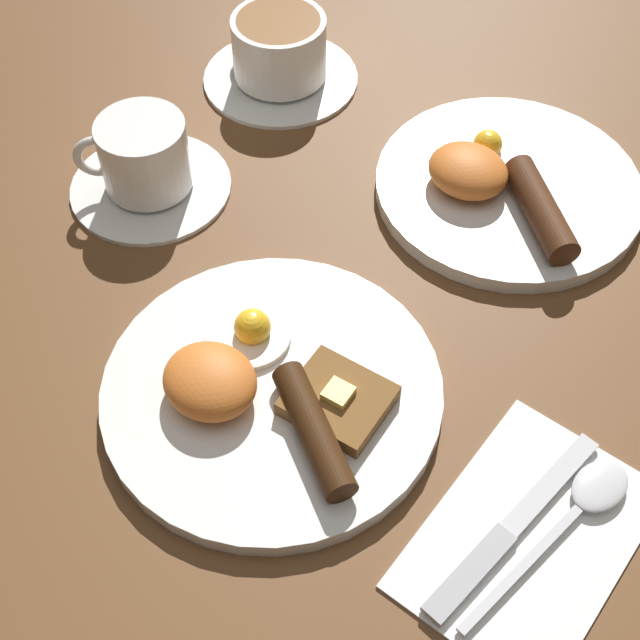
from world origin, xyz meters
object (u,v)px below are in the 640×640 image
Objects in this scene: teacup_near at (145,163)px; knife at (506,533)px; breakfast_plate_far at (504,185)px; teacup_far at (279,54)px; breakfast_plate_near at (269,390)px; spoon at (584,502)px.

knife is at bearing -8.79° from teacup_near.
breakfast_plate_far is 1.52× the size of teacup_far.
teacup_far is at bearing 96.27° from teacup_near.
teacup_far is at bearing 132.14° from breakfast_plate_near.
breakfast_plate_far is 1.33× the size of knife.
breakfast_plate_near and breakfast_plate_far have the same top height.
breakfast_plate_far reaches higher than spoon.
breakfast_plate_near is 1.75× the size of teacup_near.
teacup_near is 0.46m from knife.
breakfast_plate_near is 1.42× the size of knife.
teacup_far is (-0.28, -0.01, 0.02)m from breakfast_plate_far.
teacup_near is at bearing 158.89° from breakfast_plate_near.
teacup_far is 0.55m from knife.
breakfast_plate_far reaches higher than knife.
spoon is (0.03, 0.06, 0.00)m from knife.
knife is at bearing -55.13° from breakfast_plate_far.
breakfast_plate_near reaches higher than spoon.
knife is at bearing 158.17° from spoon.
breakfast_plate_near is at bearing -91.03° from breakfast_plate_far.
teacup_far reaches higher than knife.
breakfast_plate_far is at bearing 88.97° from breakfast_plate_near.
breakfast_plate_far is (0.01, 0.31, 0.00)m from breakfast_plate_near.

